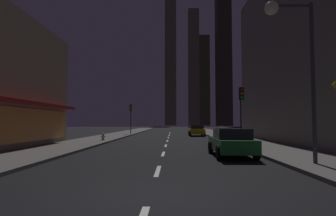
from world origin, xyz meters
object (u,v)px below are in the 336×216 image
object	(u,v)px
traffic_light_near_right	(241,103)
street_lamp_right	(291,41)
fire_hydrant_far_left	(103,137)
car_parked_near	(231,142)
car_parked_far	(197,130)
traffic_light_far_left	(131,112)

from	to	relation	value
traffic_light_near_right	street_lamp_right	distance (m)	8.79
fire_hydrant_far_left	car_parked_near	bearing A→B (deg)	-47.47
fire_hydrant_far_left	street_lamp_right	distance (m)	18.29
car_parked_near	traffic_light_near_right	distance (m)	6.15
car_parked_far	fire_hydrant_far_left	bearing A→B (deg)	-132.36
street_lamp_right	car_parked_far	bearing A→B (deg)	94.23
traffic_light_near_right	street_lamp_right	xyz separation A→B (m)	(-0.12, -8.59, 1.87)
car_parked_far	traffic_light_far_left	xyz separation A→B (m)	(-9.10, 2.83, 2.45)
car_parked_near	traffic_light_near_right	world-z (taller)	traffic_light_near_right
car_parked_near	street_lamp_right	xyz separation A→B (m)	(1.78, -3.28, 4.33)
traffic_light_far_left	car_parked_near	bearing A→B (deg)	-68.92
traffic_light_far_left	street_lamp_right	distance (m)	29.06
fire_hydrant_far_left	street_lamp_right	xyz separation A→B (m)	(11.28, -13.64, 4.61)
fire_hydrant_far_left	street_lamp_right	size ratio (longest dim) A/B	0.10
car_parked_near	car_parked_far	bearing A→B (deg)	90.00
car_parked_near	fire_hydrant_far_left	size ratio (longest dim) A/B	6.48
car_parked_near	street_lamp_right	distance (m)	5.71
fire_hydrant_far_left	traffic_light_near_right	distance (m)	12.76
street_lamp_right	traffic_light_near_right	bearing A→B (deg)	89.20
traffic_light_near_right	traffic_light_far_left	distance (m)	21.35
car_parked_near	traffic_light_near_right	size ratio (longest dim) A/B	1.01
car_parked_far	street_lamp_right	world-z (taller)	street_lamp_right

